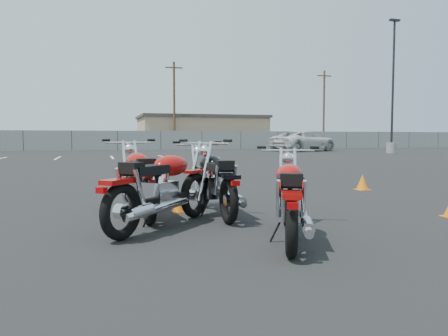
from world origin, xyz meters
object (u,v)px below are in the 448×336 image
object	(u,v)px
motorcycle_front_red	(140,181)
white_van	(304,135)
motorcycle_second_black	(215,182)
motorcycle_third_red	(163,188)
motorcycle_rear_red	(290,199)

from	to	relation	value
motorcycle_front_red	white_van	size ratio (longest dim) A/B	0.33
motorcycle_second_black	motorcycle_third_red	world-z (taller)	motorcycle_third_red
motorcycle_front_red	white_van	distance (m)	31.64
motorcycle_front_red	motorcycle_third_red	xyz separation A→B (m)	(0.19, -1.00, -0.00)
motorcycle_rear_red	white_van	bearing A→B (deg)	63.09
motorcycle_second_black	white_van	distance (m)	31.33
motorcycle_second_black	white_van	world-z (taller)	white_van
motorcycle_second_black	motorcycle_third_red	size ratio (longest dim) A/B	1.14
motorcycle_front_red	motorcycle_second_black	xyz separation A→B (m)	(1.08, -0.26, -0.02)
motorcycle_front_red	motorcycle_third_red	world-z (taller)	same
motorcycle_front_red	motorcycle_rear_red	size ratio (longest dim) A/B	1.11
motorcycle_third_red	white_van	world-z (taller)	white_van
motorcycle_rear_red	white_van	xyz separation A→B (m)	(14.83, 29.22, 0.87)
motorcycle_second_black	white_van	bearing A→B (deg)	60.93
motorcycle_front_red	motorcycle_second_black	bearing A→B (deg)	-13.71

